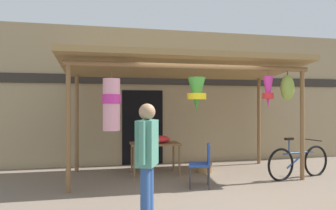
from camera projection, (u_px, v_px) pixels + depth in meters
name	position (u px, v px, depth m)	size (l,w,h in m)	color
ground_plane	(199.00, 184.00, 6.21)	(30.00, 30.00, 0.00)	#756656
shop_facade	(172.00, 97.00, 8.61)	(11.56, 0.29, 3.68)	#9E8966
market_stall_canopy	(183.00, 73.00, 6.85)	(5.29, 2.37, 2.65)	brown
display_table	(155.00, 147.00, 7.08)	(1.11, 0.69, 0.73)	brown
flower_heap_on_table	(158.00, 139.00, 7.05)	(0.61, 0.43, 0.17)	red
folding_chair	(203.00, 161.00, 5.96)	(0.50, 0.50, 0.84)	#2347A8
wicker_basket_by_table	(204.00, 168.00, 7.29)	(0.36, 0.36, 0.22)	olive
parked_bicycle	(299.00, 162.00, 6.73)	(1.72, 0.52, 0.92)	black
vendor_in_orange	(147.00, 154.00, 4.04)	(0.36, 0.55, 1.61)	#2D5193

